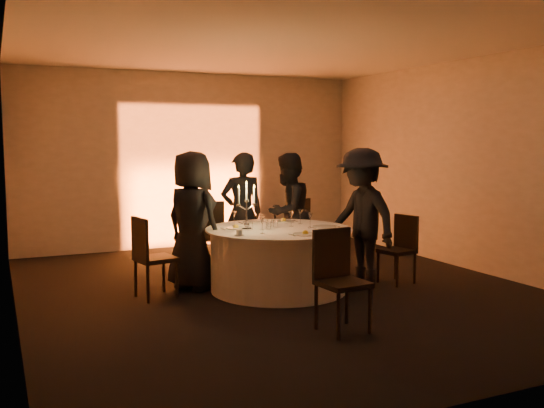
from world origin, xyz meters
name	(u,v)px	position (x,y,z in m)	size (l,w,h in m)	color
floor	(279,290)	(0.00, 0.00, 0.00)	(7.00, 7.00, 0.00)	black
ceiling	(279,43)	(0.00, 0.00, 3.00)	(7.00, 7.00, 0.00)	white
wall_back	(193,160)	(0.00, 3.50, 1.50)	(7.00, 7.00, 0.00)	#A8A49C
wall_front	(495,190)	(0.00, -3.50, 1.50)	(7.00, 7.00, 0.00)	#A8A49C
wall_left	(10,175)	(-3.00, 0.00, 1.50)	(7.00, 7.00, 0.00)	#A8A49C
wall_right	(469,165)	(3.00, 0.00, 1.50)	(7.00, 7.00, 0.00)	#A8A49C
uplighter_fixture	(199,245)	(0.00, 3.20, 0.05)	(0.25, 0.12, 0.10)	black
banquet_table	(279,259)	(0.00, 0.00, 0.38)	(1.80, 1.80, 0.77)	black
chair_left	(149,253)	(-1.55, 0.25, 0.54)	(0.49, 0.49, 0.96)	black
chair_back_left	(208,232)	(-0.48, 1.28, 0.58)	(0.56, 0.56, 1.02)	black
chair_back_right	(296,227)	(0.92, 1.36, 0.55)	(0.59, 0.59, 0.98)	black
chair_right	(401,245)	(1.60, -0.31, 0.49)	(0.46, 0.46, 0.88)	black
chair_front	(338,274)	(-0.15, -1.67, 0.55)	(0.46, 0.46, 0.98)	black
guest_left	(192,221)	(-0.95, 0.49, 0.86)	(0.84, 0.55, 1.72)	black
guest_back_left	(242,213)	(-0.04, 1.10, 0.84)	(0.61, 0.40, 1.68)	black
guest_back_right	(288,212)	(0.59, 0.96, 0.83)	(0.81, 0.63, 1.67)	black
guest_right	(361,217)	(1.09, -0.17, 0.87)	(1.13, 0.65, 1.75)	black
plate_left	(236,227)	(-0.49, 0.19, 0.79)	(0.35, 0.25, 0.08)	white
plate_back_left	(252,222)	(-0.10, 0.60, 0.78)	(0.36, 0.25, 0.01)	white
plate_back_right	(283,221)	(0.30, 0.49, 0.79)	(0.36, 0.28, 0.08)	white
plate_right	(324,227)	(0.55, -0.16, 0.78)	(0.36, 0.29, 0.01)	white
plate_front	(305,233)	(0.05, -0.59, 0.79)	(0.36, 0.29, 0.08)	white
coffee_cup	(239,233)	(-0.65, -0.33, 0.80)	(0.11, 0.11, 0.07)	white
candelabra	(247,213)	(-0.42, 0.02, 0.98)	(0.25, 0.12, 0.59)	silver
wine_glass_a	(291,216)	(0.20, 0.06, 0.91)	(0.07, 0.07, 0.19)	silver
wine_glass_b	(262,222)	(-0.36, -0.32, 0.91)	(0.07, 0.07, 0.19)	silver
wine_glass_c	(234,215)	(-0.43, 0.41, 0.91)	(0.07, 0.07, 0.19)	silver
wine_glass_d	(300,213)	(0.41, 0.23, 0.91)	(0.07, 0.07, 0.19)	silver
wine_glass_e	(310,217)	(0.36, -0.15, 0.91)	(0.07, 0.07, 0.19)	silver
wine_glass_f	(262,219)	(-0.25, -0.07, 0.91)	(0.07, 0.07, 0.19)	silver
tumbler_a	(270,223)	(-0.04, 0.19, 0.82)	(0.07, 0.07, 0.09)	silver
tumbler_b	(275,224)	(0.00, 0.09, 0.82)	(0.07, 0.07, 0.09)	silver
tumbler_c	(268,226)	(-0.15, -0.02, 0.82)	(0.07, 0.07, 0.09)	silver
tumbler_d	(250,226)	(-0.37, 0.03, 0.82)	(0.07, 0.07, 0.09)	silver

